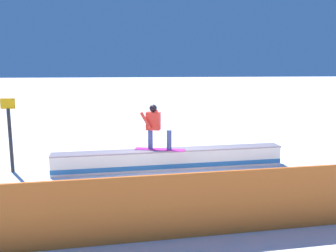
# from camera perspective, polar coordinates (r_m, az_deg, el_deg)

# --- Properties ---
(ground_plane) EXTENTS (120.00, 120.00, 0.00)m
(ground_plane) POSITION_cam_1_polar(r_m,az_deg,el_deg) (11.05, 0.32, -6.68)
(ground_plane) COLOR white
(grind_box) EXTENTS (6.87, 1.16, 0.61)m
(grind_box) POSITION_cam_1_polar(r_m,az_deg,el_deg) (10.97, 0.32, -5.31)
(grind_box) COLOR white
(grind_box) RESTS_ON ground_plane
(snowboarder) EXTENTS (1.50, 0.67, 1.34)m
(snowboarder) POSITION_cam_1_polar(r_m,az_deg,el_deg) (10.71, -2.03, 0.06)
(snowboarder) COLOR #BB2898
(snowboarder) RESTS_ON grind_box
(safety_fence) EXTENTS (13.51, 1.34, 1.22)m
(safety_fence) POSITION_cam_1_polar(r_m,az_deg,el_deg) (6.82, 3.89, -12.17)
(safety_fence) COLOR orange
(safety_fence) RESTS_ON ground_plane
(trail_marker) EXTENTS (0.40, 0.10, 2.15)m
(trail_marker) POSITION_cam_1_polar(r_m,az_deg,el_deg) (11.43, -23.32, -1.04)
(trail_marker) COLOR #262628
(trail_marker) RESTS_ON ground_plane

